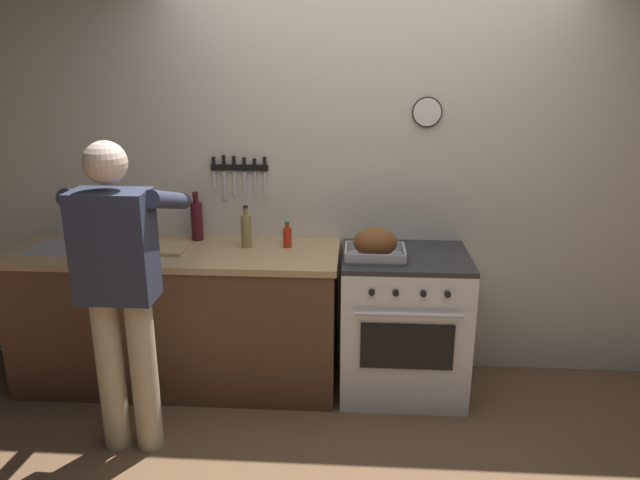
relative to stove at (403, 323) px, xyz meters
The scene contains 9 objects.
wall_back 0.95m from the stove, 121.32° to the left, with size 6.00×0.13×2.60m.
counter_block 1.43m from the stove, behind, with size 2.03×0.65×0.90m.
stove is the anchor object (origin of this frame).
person_cook 1.71m from the stove, 156.00° to the right, with size 0.51×0.63×1.66m.
roasting_pan 0.57m from the stove, 156.15° to the right, with size 0.35×0.26×0.19m.
cutting_board 1.59m from the stove, behind, with size 0.36×0.24×0.02m, color tan.
bottle_vinegar 1.13m from the stove, behind, with size 0.07×0.07×0.26m.
bottle_wine_red 1.47m from the stove, behind, with size 0.08×0.08×0.32m.
bottle_hot_sauce 0.90m from the stove, behind, with size 0.06×0.06×0.16m.
Camera 1 is at (-0.08, -2.41, 2.03)m, focal length 33.30 mm.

